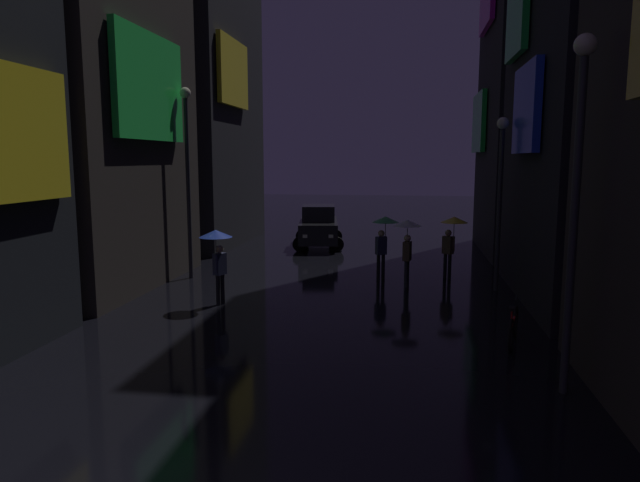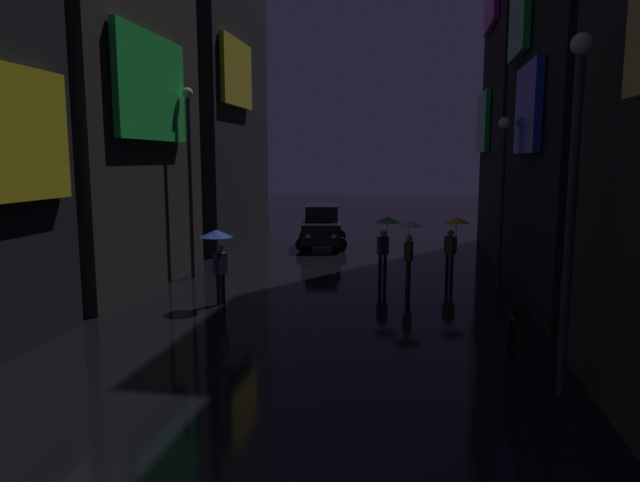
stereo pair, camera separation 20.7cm
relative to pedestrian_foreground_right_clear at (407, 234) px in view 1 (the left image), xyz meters
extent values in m
cube|color=yellow|center=(-7.62, -8.07, 2.85)|extent=(0.20, 3.79, 2.67)
cube|color=#26E54C|center=(-7.62, -1.68, 4.46)|extent=(0.20, 4.30, 3.12)
cube|color=yellow|center=(-7.62, 6.58, 6.04)|extent=(0.20, 3.84, 2.84)
cube|color=#264CF9|center=(3.08, -1.75, 3.67)|extent=(0.20, 2.82, 2.34)
cube|color=#26E54C|center=(3.08, 0.32, 6.36)|extent=(0.20, 2.70, 1.98)
cube|color=#26E54C|center=(3.08, 8.95, 3.96)|extent=(0.20, 3.48, 2.63)
cylinder|color=#2D2D38|center=(-0.01, -0.21, -1.24)|extent=(0.12, 0.12, 0.85)
cylinder|color=#2D2D38|center=(0.03, -0.04, -1.24)|extent=(0.12, 0.12, 0.85)
cube|color=brown|center=(0.01, -0.13, -0.52)|extent=(0.29, 0.38, 0.60)
sphere|color=beige|center=(0.01, -0.13, -0.11)|extent=(0.22, 0.22, 0.22)
cylinder|color=brown|center=(0.00, 0.06, -0.47)|extent=(0.09, 0.09, 0.50)
cylinder|color=slate|center=(0.00, 0.06, -0.13)|extent=(0.02, 0.02, 0.77)
cone|color=silver|center=(0.00, 0.06, 0.35)|extent=(0.90, 0.90, 0.20)
cylinder|color=black|center=(-0.94, 0.86, -1.24)|extent=(0.12, 0.12, 0.85)
cylinder|color=black|center=(-0.78, 0.95, -1.24)|extent=(0.12, 0.12, 0.85)
cube|color=#333859|center=(-0.86, 0.90, -0.52)|extent=(0.40, 0.36, 0.60)
sphere|color=tan|center=(-0.86, 0.90, -0.11)|extent=(0.22, 0.22, 0.22)
cylinder|color=#333859|center=(-0.73, 1.04, -0.47)|extent=(0.09, 0.09, 0.50)
cylinder|color=slate|center=(-0.73, 1.04, -0.13)|extent=(0.02, 0.02, 0.77)
cone|color=green|center=(-0.73, 1.04, 0.35)|extent=(0.90, 0.90, 0.20)
cylinder|color=black|center=(-5.07, -3.08, -1.24)|extent=(0.12, 0.12, 0.85)
cylinder|color=black|center=(-5.14, -3.24, -1.24)|extent=(0.12, 0.12, 0.85)
cube|color=#333859|center=(-5.11, -3.16, -0.52)|extent=(0.34, 0.40, 0.60)
sphere|color=beige|center=(-5.11, -3.16, -0.11)|extent=(0.22, 0.22, 0.22)
cylinder|color=#333859|center=(-5.14, -3.34, -0.47)|extent=(0.09, 0.09, 0.50)
cylinder|color=slate|center=(-5.14, -3.34, -0.13)|extent=(0.02, 0.02, 0.77)
cone|color=#263FB2|center=(-5.14, -3.34, 0.35)|extent=(0.90, 0.90, 0.20)
cylinder|color=black|center=(1.29, 1.43, -1.24)|extent=(0.12, 0.12, 0.85)
cylinder|color=black|center=(1.43, 1.32, -1.24)|extent=(0.12, 0.12, 0.85)
cube|color=brown|center=(1.36, 1.38, -0.52)|extent=(0.40, 0.38, 0.60)
sphere|color=tan|center=(1.36, 1.38, -0.11)|extent=(0.22, 0.22, 0.22)
cylinder|color=brown|center=(1.54, 1.31, -0.47)|extent=(0.09, 0.09, 0.50)
cylinder|color=slate|center=(1.54, 1.31, -0.13)|extent=(0.02, 0.02, 0.77)
cone|color=yellow|center=(1.54, 1.31, 0.35)|extent=(0.90, 0.90, 0.20)
torus|color=black|center=(2.47, -4.93, -1.31)|extent=(0.24, 0.71, 0.72)
torus|color=black|center=(2.19, -5.99, -1.31)|extent=(0.24, 0.71, 0.72)
cylinder|color=red|center=(2.33, -5.46, -1.13)|extent=(0.30, 0.98, 0.05)
cylinder|color=red|center=(2.19, -5.99, -0.96)|extent=(0.04, 0.04, 0.40)
cube|color=black|center=(2.19, -5.99, -0.74)|extent=(0.18, 0.26, 0.06)
cylinder|color=black|center=(2.47, -4.93, -0.76)|extent=(0.14, 0.44, 0.03)
cube|color=black|center=(-4.04, 7.69, -0.90)|extent=(2.27, 4.30, 0.90)
cube|color=black|center=(-4.04, 7.69, -0.10)|extent=(1.69, 2.03, 0.70)
cylinder|color=black|center=(-3.06, 6.48, -1.35)|extent=(0.66, 0.31, 0.64)
cylinder|color=black|center=(-4.65, 6.25, -1.35)|extent=(0.66, 0.31, 0.64)
cylinder|color=black|center=(-3.44, 9.12, -1.35)|extent=(0.66, 0.31, 0.64)
cylinder|color=black|center=(-5.03, 8.89, -1.35)|extent=(0.66, 0.31, 0.64)
cube|color=white|center=(-3.21, 5.72, -0.90)|extent=(0.21, 0.09, 0.14)
cube|color=white|center=(-4.29, 5.56, -0.90)|extent=(0.21, 0.09, 0.14)
cylinder|color=#2D2D33|center=(2.73, -8.07, 1.15)|extent=(0.14, 0.14, 5.64)
sphere|color=#F9EFCC|center=(2.73, -8.07, 4.15)|extent=(0.36, 0.36, 0.36)
cylinder|color=#2D2D33|center=(2.73, -0.20, 0.78)|extent=(0.14, 0.14, 4.89)
sphere|color=#F9EFCC|center=(2.73, -0.20, 3.40)|extent=(0.36, 0.36, 0.36)
cylinder|color=#2D2D33|center=(-7.27, 0.15, 1.32)|extent=(0.14, 0.14, 5.98)
sphere|color=#F9EFCC|center=(-7.27, 0.15, 4.49)|extent=(0.36, 0.36, 0.36)
camera|label=1|loc=(0.00, -18.02, 2.35)|focal=32.00mm
camera|label=2|loc=(0.20, -17.99, 2.35)|focal=32.00mm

